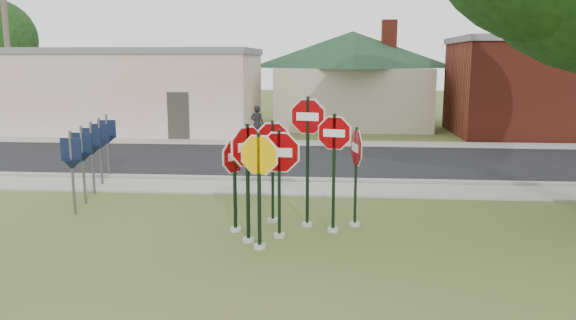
# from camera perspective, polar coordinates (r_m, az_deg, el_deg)

# --- Properties ---
(ground) EXTENTS (120.00, 120.00, 0.00)m
(ground) POSITION_cam_1_polar(r_m,az_deg,el_deg) (10.65, -1.70, -9.73)
(ground) COLOR #3C4F1D
(ground) RESTS_ON ground
(sidewalk_near) EXTENTS (60.00, 1.60, 0.06)m
(sidewalk_near) POSITION_cam_1_polar(r_m,az_deg,el_deg) (15.90, 0.59, -2.92)
(sidewalk_near) COLOR gray
(sidewalk_near) RESTS_ON ground
(road) EXTENTS (60.00, 7.00, 0.04)m
(road) POSITION_cam_1_polar(r_m,az_deg,el_deg) (20.30, 1.55, -0.10)
(road) COLOR black
(road) RESTS_ON ground
(sidewalk_far) EXTENTS (60.00, 1.60, 0.06)m
(sidewalk_far) POSITION_cam_1_polar(r_m,az_deg,el_deg) (24.54, 2.15, 1.69)
(sidewalk_far) COLOR gray
(sidewalk_far) RESTS_ON ground
(curb) EXTENTS (60.00, 0.20, 0.14)m
(curb) POSITION_cam_1_polar(r_m,az_deg,el_deg) (16.87, 0.85, -2.03)
(curb) COLOR gray
(curb) RESTS_ON ground
(stop_sign_center) EXTENTS (1.16, 0.24, 2.36)m
(stop_sign_center) POSITION_cam_1_polar(r_m,az_deg,el_deg) (11.37, -0.90, -0.85)
(stop_sign_center) COLOR #A4A199
(stop_sign_center) RESTS_ON ground
(stop_sign_yellow) EXTENTS (1.03, 0.31, 2.38)m
(stop_sign_yellow) POSITION_cam_1_polar(r_m,az_deg,el_deg) (10.69, -2.96, -1.60)
(stop_sign_yellow) COLOR #A4A199
(stop_sign_yellow) RESTS_ON ground
(stop_sign_left) EXTENTS (0.74, 0.85, 2.51)m
(stop_sign_left) POSITION_cam_1_polar(r_m,az_deg,el_deg) (11.08, -4.12, -0.63)
(stop_sign_left) COLOR #A4A199
(stop_sign_left) RESTS_ON ground
(stop_sign_right) EXTENTS (0.97, 0.24, 2.62)m
(stop_sign_right) POSITION_cam_1_polar(r_m,az_deg,el_deg) (11.75, 4.69, 0.26)
(stop_sign_right) COLOR #A4A199
(stop_sign_right) RESTS_ON ground
(stop_sign_back_right) EXTENTS (1.04, 0.27, 2.96)m
(stop_sign_back_right) POSITION_cam_1_polar(r_m,az_deg,el_deg) (12.08, 2.01, 1.84)
(stop_sign_back_right) COLOR #A4A199
(stop_sign_back_right) RESTS_ON ground
(stop_sign_back_left) EXTENTS (1.05, 0.29, 2.42)m
(stop_sign_back_left) POSITION_cam_1_polar(r_m,az_deg,el_deg) (12.46, -1.58, 0.28)
(stop_sign_back_left) COLOR #A4A199
(stop_sign_back_left) RESTS_ON ground
(stop_sign_far_right) EXTENTS (0.26, 1.09, 2.31)m
(stop_sign_far_right) POSITION_cam_1_polar(r_m,az_deg,el_deg) (12.25, 6.92, -0.33)
(stop_sign_far_right) COLOR #A4A199
(stop_sign_far_right) RESTS_ON ground
(stop_sign_far_left) EXTENTS (0.51, 0.90, 2.15)m
(stop_sign_far_left) POSITION_cam_1_polar(r_m,az_deg,el_deg) (11.85, -5.44, -1.29)
(stop_sign_far_left) COLOR #A4A199
(stop_sign_far_left) RESTS_ON ground
(route_sign_row) EXTENTS (1.43, 4.63, 2.00)m
(route_sign_row) POSITION_cam_1_polar(r_m,az_deg,el_deg) (16.05, -19.30, 0.97)
(route_sign_row) COLOR #59595E
(route_sign_row) RESTS_ON ground
(building_stucco) EXTENTS (12.20, 6.20, 4.20)m
(building_stucco) POSITION_cam_1_polar(r_m,az_deg,el_deg) (29.77, -15.15, 6.93)
(building_stucco) COLOR silver
(building_stucco) RESTS_ON ground
(building_house) EXTENTS (11.60, 11.60, 6.20)m
(building_house) POSITION_cam_1_polar(r_m,az_deg,el_deg) (31.96, 6.54, 10.09)
(building_house) COLOR #B5AC90
(building_house) RESTS_ON ground
(building_brick) EXTENTS (10.20, 6.20, 4.75)m
(building_brick) POSITION_cam_1_polar(r_m,az_deg,el_deg) (30.46, 25.96, 6.81)
(building_brick) COLOR maroon
(building_brick) RESTS_ON ground
(utility_pole_near) EXTENTS (2.20, 0.26, 9.50)m
(utility_pole_near) POSITION_cam_1_polar(r_m,az_deg,el_deg) (29.40, -26.73, 11.68)
(utility_pole_near) COLOR brown
(utility_pole_near) RESTS_ON ground
(pedestrian) EXTENTS (0.66, 0.51, 1.63)m
(pedestrian) POSITION_cam_1_polar(r_m,az_deg,el_deg) (24.55, -3.14, 3.67)
(pedestrian) COLOR black
(pedestrian) RESTS_ON sidewalk_far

